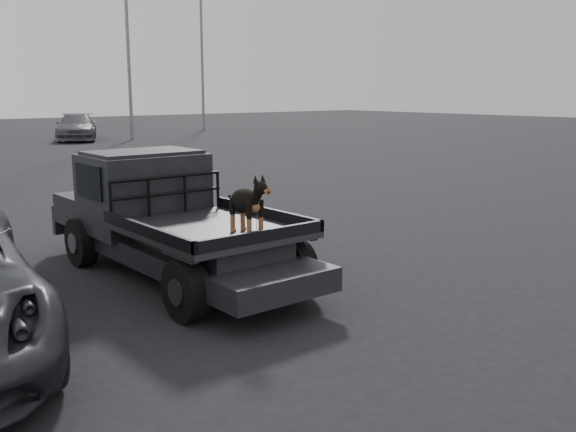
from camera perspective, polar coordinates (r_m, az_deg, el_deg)
ground at (r=7.82m, az=-0.51°, el=-9.17°), size 120.00×120.00×0.00m
flatbed_ute at (r=9.54m, az=-9.94°, el=-2.71°), size 2.00×5.40×0.92m
ute_cab at (r=10.20m, az=-12.74°, el=3.22°), size 1.72×1.30×0.88m
headache_rack at (r=9.57m, az=-10.68°, el=1.80°), size 1.80×0.08×0.55m
dog at (r=8.12m, az=-3.71°, el=1.01°), size 0.32×0.60×0.74m
distant_car_b at (r=37.58m, az=-18.28°, el=7.52°), size 3.90×5.42×1.46m
floodlight_far at (r=45.69m, az=-7.73°, el=16.63°), size 1.08×0.28×13.19m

